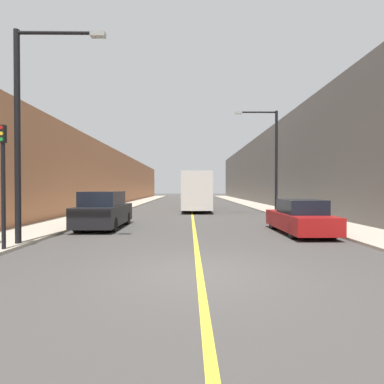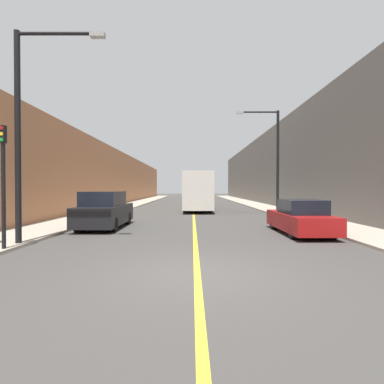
{
  "view_description": "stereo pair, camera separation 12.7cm",
  "coord_description": "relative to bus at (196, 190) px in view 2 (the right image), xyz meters",
  "views": [
    {
      "loc": [
        -0.25,
        -7.03,
        2.02
      ],
      "look_at": [
        -0.01,
        16.94,
        1.69
      ],
      "focal_mm": 28.0,
      "sensor_mm": 36.0,
      "label": 1
    },
    {
      "loc": [
        -0.12,
        -7.03,
        2.02
      ],
      "look_at": [
        -0.01,
        16.94,
        1.69
      ],
      "focal_mm": 28.0,
      "sensor_mm": 36.0,
      "label": 2
    }
  ],
  "objects": [
    {
      "name": "sidewalk_right",
      "position": [
        6.93,
        8.78,
        -1.73
      ],
      "size": [
        2.85,
        72.0,
        0.11
      ],
      "primitive_type": "cube",
      "color": "#A89E8C",
      "rests_on": "ground"
    },
    {
      "name": "parked_suv_left",
      "position": [
        -4.88,
        -13.17,
        -0.93
      ],
      "size": [
        1.9,
        4.74,
        1.84
      ],
      "color": "black",
      "rests_on": "ground"
    },
    {
      "name": "street_lamp_right",
      "position": [
        5.5,
        -6.39,
        2.69
      ],
      "size": [
        3.13,
        0.24,
        7.54
      ],
      "color": "black",
      "rests_on": "sidewalk_right"
    },
    {
      "name": "bus",
      "position": [
        0.0,
        0.0,
        0.0
      ],
      "size": [
        2.42,
        11.82,
        3.33
      ],
      "color": "silver",
      "rests_on": "ground"
    },
    {
      "name": "building_row_right",
      "position": [
        10.35,
        8.78,
        2.59
      ],
      "size": [
        4.0,
        72.0,
        8.75
      ],
      "primitive_type": "cube",
      "color": "#66605B",
      "rests_on": "ground"
    },
    {
      "name": "building_row_left",
      "position": [
        -11.05,
        8.78,
        1.44
      ],
      "size": [
        4.0,
        72.0,
        6.45
      ],
      "primitive_type": "cube",
      "color": "#B2724C",
      "rests_on": "ground"
    },
    {
      "name": "sidewalk_left",
      "position": [
        -7.62,
        8.78,
        -1.73
      ],
      "size": [
        2.85,
        72.0,
        0.11
      ],
      "primitive_type": "cube",
      "color": "#A89E8C",
      "rests_on": "ground"
    },
    {
      "name": "traffic_light",
      "position": [
        -6.4,
        -18.87,
        0.44
      ],
      "size": [
        0.16,
        0.18,
        3.87
      ],
      "color": "black",
      "rests_on": "sidewalk_left"
    },
    {
      "name": "road_center_line",
      "position": [
        -0.35,
        8.78,
        -1.78
      ],
      "size": [
        0.16,
        72.0,
        0.01
      ],
      "primitive_type": "cube",
      "color": "gold",
      "rests_on": "ground"
    },
    {
      "name": "car_right_near",
      "position": [
        4.29,
        -15.16,
        -1.1
      ],
      "size": [
        1.8,
        4.54,
        1.51
      ],
      "color": "maroon",
      "rests_on": "ground"
    },
    {
      "name": "ground_plane",
      "position": [
        -0.35,
        -21.22,
        -1.78
      ],
      "size": [
        200.0,
        200.0,
        0.0
      ],
      "primitive_type": "plane",
      "color": "#3F3D3A"
    },
    {
      "name": "street_lamp_left",
      "position": [
        -6.19,
        -17.9,
        2.58
      ],
      "size": [
        3.13,
        0.24,
        7.32
      ],
      "color": "black",
      "rests_on": "sidewalk_left"
    }
  ]
}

